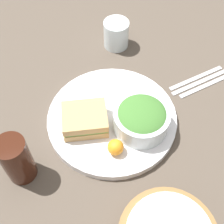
{
  "coord_description": "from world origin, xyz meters",
  "views": [
    {
      "loc": [
        0.09,
        0.44,
        0.68
      ],
      "look_at": [
        0.0,
        0.0,
        0.04
      ],
      "focal_mm": 50.0,
      "sensor_mm": 36.0,
      "label": 1
    }
  ],
  "objects_px": {
    "plate": "(112,119)",
    "sandwich": "(85,120)",
    "drink_glass": "(17,160)",
    "fork": "(196,78)",
    "spoon": "(204,86)",
    "dressing_cup": "(132,93)",
    "knife": "(200,82)",
    "water_glass": "(116,34)",
    "salad_bowl": "(141,118)"
  },
  "relations": [
    {
      "from": "dressing_cup",
      "to": "fork",
      "type": "distance_m",
      "value": 0.22
    },
    {
      "from": "sandwich",
      "to": "dressing_cup",
      "type": "bearing_deg",
      "value": -155.26
    },
    {
      "from": "sandwich",
      "to": "knife",
      "type": "relative_size",
      "value": 0.61
    },
    {
      "from": "salad_bowl",
      "to": "drink_glass",
      "type": "distance_m",
      "value": 0.3
    },
    {
      "from": "sandwich",
      "to": "dressing_cup",
      "type": "xyz_separation_m",
      "value": [
        -0.13,
        -0.06,
        -0.0
      ]
    },
    {
      "from": "dressing_cup",
      "to": "salad_bowl",
      "type": "bearing_deg",
      "value": 90.53
    },
    {
      "from": "salad_bowl",
      "to": "drink_glass",
      "type": "relative_size",
      "value": 1.06
    },
    {
      "from": "knife",
      "to": "water_glass",
      "type": "xyz_separation_m",
      "value": [
        0.2,
        -0.2,
        0.04
      ]
    },
    {
      "from": "fork",
      "to": "knife",
      "type": "xyz_separation_m",
      "value": [
        -0.01,
        0.02,
        0.0
      ]
    },
    {
      "from": "salad_bowl",
      "to": "drink_glass",
      "type": "height_order",
      "value": "drink_glass"
    },
    {
      "from": "dressing_cup",
      "to": "knife",
      "type": "distance_m",
      "value": 0.22
    },
    {
      "from": "plate",
      "to": "salad_bowl",
      "type": "relative_size",
      "value": 2.42
    },
    {
      "from": "spoon",
      "to": "sandwich",
      "type": "bearing_deg",
      "value": 175.74
    },
    {
      "from": "salad_bowl",
      "to": "spoon",
      "type": "relative_size",
      "value": 0.85
    },
    {
      "from": "fork",
      "to": "plate",
      "type": "bearing_deg",
      "value": -176.4
    },
    {
      "from": "plate",
      "to": "salad_bowl",
      "type": "bearing_deg",
      "value": 146.56
    },
    {
      "from": "drink_glass",
      "to": "water_glass",
      "type": "height_order",
      "value": "drink_glass"
    },
    {
      "from": "spoon",
      "to": "dressing_cup",
      "type": "bearing_deg",
      "value": 167.04
    },
    {
      "from": "plate",
      "to": "dressing_cup",
      "type": "height_order",
      "value": "dressing_cup"
    },
    {
      "from": "drink_glass",
      "to": "knife",
      "type": "xyz_separation_m",
      "value": [
        -0.51,
        -0.18,
        -0.06
      ]
    },
    {
      "from": "drink_glass",
      "to": "fork",
      "type": "relative_size",
      "value": 0.72
    },
    {
      "from": "salad_bowl",
      "to": "knife",
      "type": "bearing_deg",
      "value": -149.78
    },
    {
      "from": "plate",
      "to": "sandwich",
      "type": "height_order",
      "value": "sandwich"
    },
    {
      "from": "sandwich",
      "to": "salad_bowl",
      "type": "height_order",
      "value": "salad_bowl"
    },
    {
      "from": "plate",
      "to": "salad_bowl",
      "type": "height_order",
      "value": "salad_bowl"
    },
    {
      "from": "plate",
      "to": "water_glass",
      "type": "distance_m",
      "value": 0.29
    },
    {
      "from": "fork",
      "to": "water_glass",
      "type": "distance_m",
      "value": 0.27
    },
    {
      "from": "fork",
      "to": "knife",
      "type": "bearing_deg",
      "value": -90.0
    },
    {
      "from": "drink_glass",
      "to": "water_glass",
      "type": "xyz_separation_m",
      "value": [
        -0.31,
        -0.38,
        -0.02
      ]
    },
    {
      "from": "sandwich",
      "to": "drink_glass",
      "type": "distance_m",
      "value": 0.19
    },
    {
      "from": "sandwich",
      "to": "spoon",
      "type": "height_order",
      "value": "sandwich"
    },
    {
      "from": "drink_glass",
      "to": "knife",
      "type": "height_order",
      "value": "drink_glass"
    },
    {
      "from": "dressing_cup",
      "to": "drink_glass",
      "type": "bearing_deg",
      "value": 26.8
    },
    {
      "from": "sandwich",
      "to": "knife",
      "type": "height_order",
      "value": "sandwich"
    },
    {
      "from": "water_glass",
      "to": "knife",
      "type": "bearing_deg",
      "value": 135.19
    },
    {
      "from": "plate",
      "to": "knife",
      "type": "bearing_deg",
      "value": -163.78
    },
    {
      "from": "drink_glass",
      "to": "fork",
      "type": "distance_m",
      "value": 0.55
    },
    {
      "from": "salad_bowl",
      "to": "knife",
      "type": "relative_size",
      "value": 0.73
    },
    {
      "from": "sandwich",
      "to": "water_glass",
      "type": "distance_m",
      "value": 0.33
    },
    {
      "from": "spoon",
      "to": "salad_bowl",
      "type": "bearing_deg",
      "value": -170.18
    },
    {
      "from": "knife",
      "to": "plate",
      "type": "bearing_deg",
      "value": 180.0
    },
    {
      "from": "plate",
      "to": "drink_glass",
      "type": "height_order",
      "value": "drink_glass"
    },
    {
      "from": "drink_glass",
      "to": "fork",
      "type": "bearing_deg",
      "value": -158.61
    },
    {
      "from": "dressing_cup",
      "to": "knife",
      "type": "xyz_separation_m",
      "value": [
        -0.21,
        -0.03,
        -0.04
      ]
    },
    {
      "from": "fork",
      "to": "knife",
      "type": "relative_size",
      "value": 0.95
    },
    {
      "from": "plate",
      "to": "fork",
      "type": "xyz_separation_m",
      "value": [
        -0.27,
        -0.1,
        -0.01
      ]
    },
    {
      "from": "water_glass",
      "to": "fork",
      "type": "bearing_deg",
      "value": 137.02
    },
    {
      "from": "plate",
      "to": "sandwich",
      "type": "xyz_separation_m",
      "value": [
        0.07,
        0.01,
        0.03
      ]
    },
    {
      "from": "sandwich",
      "to": "dressing_cup",
      "type": "height_order",
      "value": "sandwich"
    },
    {
      "from": "plate",
      "to": "water_glass",
      "type": "xyz_separation_m",
      "value": [
        -0.07,
        -0.28,
        0.03
      ]
    }
  ]
}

